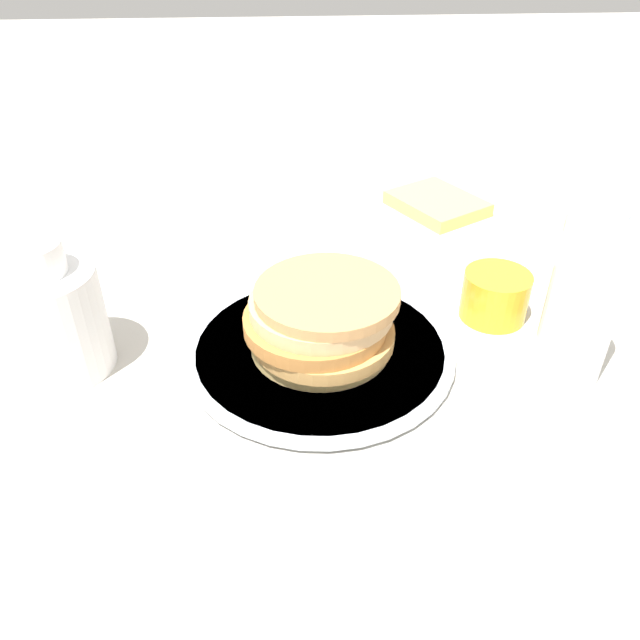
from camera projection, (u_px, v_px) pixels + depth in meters
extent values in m
plane|color=#BCB7AD|center=(339.00, 354.00, 0.67)|extent=(4.00, 4.00, 0.00)
cylinder|color=silver|center=(320.00, 351.00, 0.66)|extent=(0.26, 0.26, 0.01)
cylinder|color=silver|center=(320.00, 350.00, 0.66)|extent=(0.28, 0.28, 0.01)
cylinder|color=#D9B76B|center=(320.00, 338.00, 0.66)|extent=(0.15, 0.15, 0.01)
cylinder|color=tan|center=(323.00, 334.00, 0.64)|extent=(0.15, 0.15, 0.01)
cylinder|color=#B87739|center=(315.00, 321.00, 0.63)|extent=(0.15, 0.15, 0.02)
cylinder|color=tan|center=(322.00, 308.00, 0.63)|extent=(0.15, 0.15, 0.02)
cylinder|color=tan|center=(327.00, 294.00, 0.62)|extent=(0.15, 0.15, 0.01)
cylinder|color=yellow|center=(495.00, 296.00, 0.71)|extent=(0.08, 0.08, 0.06)
cylinder|color=white|center=(52.00, 319.00, 0.62)|extent=(0.11, 0.11, 0.11)
cylinder|color=white|center=(33.00, 256.00, 0.58)|extent=(0.06, 0.06, 0.03)
cylinder|color=silver|center=(583.00, 302.00, 0.59)|extent=(0.07, 0.07, 0.18)
cylinder|color=white|center=(611.00, 207.00, 0.53)|extent=(0.03, 0.03, 0.02)
cube|color=#E5D166|center=(437.00, 204.00, 0.95)|extent=(0.16, 0.17, 0.02)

